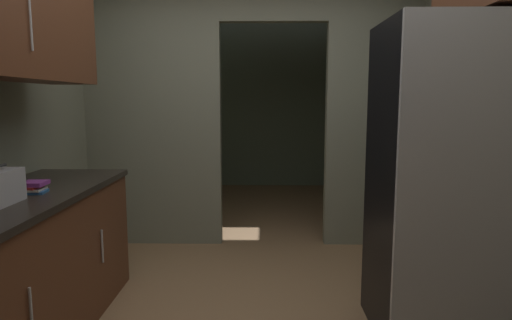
% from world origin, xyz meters
% --- Properties ---
extents(kitchen_partition, '(3.18, 0.12, 2.66)m').
position_xyz_m(kitchen_partition, '(-0.07, 1.75, 1.42)').
color(kitchen_partition, gray).
rests_on(kitchen_partition, ground).
extents(adjoining_room_shell, '(3.18, 3.07, 2.66)m').
position_xyz_m(adjoining_room_shell, '(0.00, 3.78, 1.33)').
color(adjoining_room_shell, slate).
rests_on(adjoining_room_shell, ground).
extents(refrigerator, '(0.80, 0.72, 1.85)m').
position_xyz_m(refrigerator, '(1.19, 0.06, 0.93)').
color(refrigerator, black).
rests_on(refrigerator, ground).
extents(lower_cabinet_run, '(0.66, 2.01, 0.88)m').
position_xyz_m(lower_cabinet_run, '(-1.26, -0.19, 0.44)').
color(lower_cabinet_run, brown).
rests_on(lower_cabinet_run, ground).
extents(book_stack, '(0.14, 0.14, 0.07)m').
position_xyz_m(book_stack, '(-1.20, -0.05, 0.92)').
color(book_stack, '#2D609E').
rests_on(book_stack, lower_cabinet_run).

